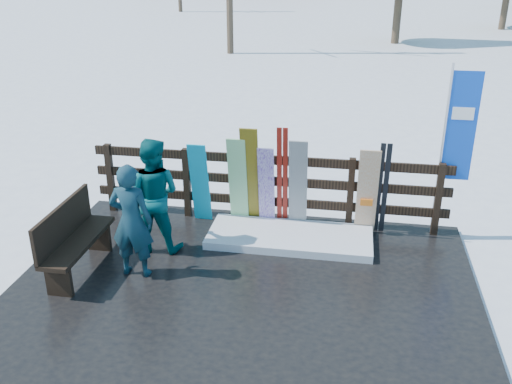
% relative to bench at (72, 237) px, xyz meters
% --- Properties ---
extents(ground, '(700.00, 700.00, 0.00)m').
position_rel_bench_xyz_m(ground, '(2.31, -0.25, -0.60)').
color(ground, white).
rests_on(ground, ground).
extents(deck, '(6.00, 5.00, 0.08)m').
position_rel_bench_xyz_m(deck, '(2.31, -0.25, -0.56)').
color(deck, black).
rests_on(deck, ground).
extents(fence, '(5.60, 0.10, 1.15)m').
position_rel_bench_xyz_m(fence, '(2.31, 1.95, 0.14)').
color(fence, black).
rests_on(fence, deck).
extents(snow_patch, '(2.44, 1.00, 0.12)m').
position_rel_bench_xyz_m(snow_patch, '(2.76, 1.35, -0.46)').
color(snow_patch, white).
rests_on(snow_patch, deck).
extents(bench, '(0.41, 1.50, 0.97)m').
position_rel_bench_xyz_m(bench, '(0.00, 0.00, 0.00)').
color(bench, black).
rests_on(bench, deck).
extents(snowboard_0, '(0.29, 0.30, 1.35)m').
position_rel_bench_xyz_m(snowboard_0, '(1.29, 1.73, 0.16)').
color(snowboard_0, '#09A5CB').
rests_on(snowboard_0, deck).
extents(snowboard_1, '(0.28, 0.31, 1.47)m').
position_rel_bench_xyz_m(snowboard_1, '(1.90, 1.73, 0.22)').
color(snowboard_1, white).
rests_on(snowboard_1, deck).
extents(snowboard_2, '(0.27, 0.37, 1.65)m').
position_rel_bench_xyz_m(snowboard_2, '(2.09, 1.73, 0.31)').
color(snowboard_2, gold).
rests_on(snowboard_2, deck).
extents(snowboard_3, '(0.25, 0.30, 1.35)m').
position_rel_bench_xyz_m(snowboard_3, '(2.34, 1.73, 0.16)').
color(snowboard_3, white).
rests_on(snowboard_3, deck).
extents(snowboard_4, '(0.28, 0.28, 1.49)m').
position_rel_bench_xyz_m(snowboard_4, '(2.82, 1.73, 0.23)').
color(snowboard_4, black).
rests_on(snowboard_4, deck).
extents(snowboard_5, '(0.31, 0.26, 1.41)m').
position_rel_bench_xyz_m(snowboard_5, '(3.86, 1.73, 0.19)').
color(snowboard_5, silver).
rests_on(snowboard_5, deck).
extents(ski_pair_a, '(0.16, 0.24, 1.65)m').
position_rel_bench_xyz_m(ski_pair_a, '(2.57, 1.80, 0.31)').
color(ski_pair_a, maroon).
rests_on(ski_pair_a, deck).
extents(ski_pair_b, '(0.17, 0.25, 1.50)m').
position_rel_bench_xyz_m(ski_pair_b, '(4.07, 1.80, 0.23)').
color(ski_pair_b, black).
rests_on(ski_pair_b, deck).
extents(rental_flag, '(0.45, 0.04, 2.60)m').
position_rel_bench_xyz_m(rental_flag, '(5.05, 2.00, 1.09)').
color(rental_flag, silver).
rests_on(rental_flag, deck).
extents(person_front, '(0.58, 0.38, 1.57)m').
position_rel_bench_xyz_m(person_front, '(0.82, 0.07, 0.27)').
color(person_front, '#16474A').
rests_on(person_front, deck).
extents(person_back, '(0.81, 0.63, 1.67)m').
position_rel_bench_xyz_m(person_back, '(0.86, 0.81, 0.32)').
color(person_back, '#065459').
rests_on(person_back, deck).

